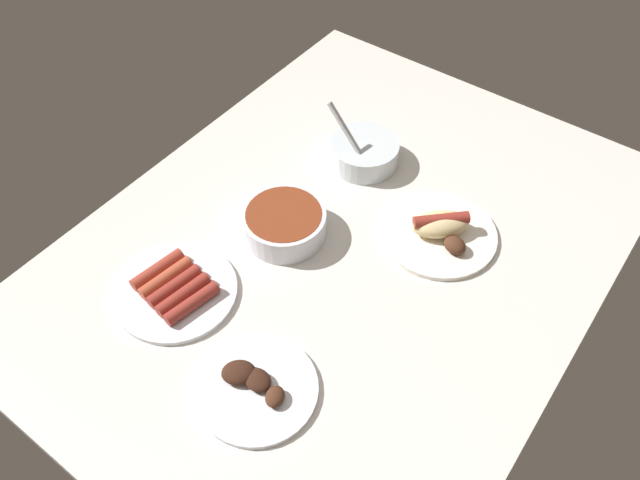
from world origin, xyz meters
TOP-DOWN VIEW (x-y plane):
  - ground_plane at (0.00, 0.00)cm, footprint 120.00×90.00cm
  - bowl_coleslaw at (-21.52, -9.79)cm, footprint 14.56×14.56cm
  - plate_sausages at (27.31, -17.54)cm, footprint 22.09×22.09cm
  - plate_grilled_meat at (33.33, 6.28)cm, footprint 19.77×19.77cm
  - plate_hotdog_assembled at (-12.64, 13.72)cm, footprint 22.54×22.54cm
  - bowl_chili at (4.46, -10.77)cm, footprint 16.12×16.12cm

SIDE VIEW (x-z plane):
  - ground_plane at x=0.00cm, z-range -3.00..0.00cm
  - plate_grilled_meat at x=33.33cm, z-range -0.85..2.64cm
  - plate_sausages at x=27.31cm, z-range -0.55..2.81cm
  - plate_hotdog_assembled at x=-12.64cm, z-range -1.07..4.54cm
  - bowl_coleslaw at x=-21.52cm, z-range -4.57..10.41cm
  - bowl_chili at x=4.46cm, z-range 0.25..5.85cm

